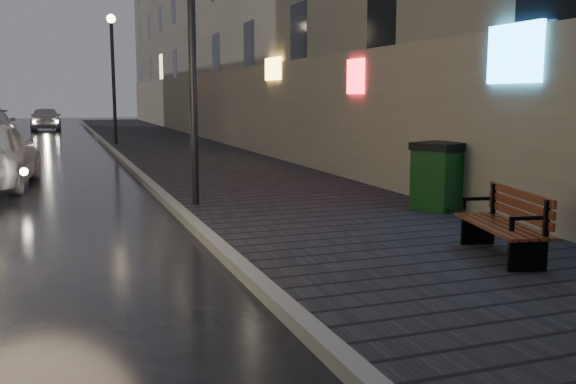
# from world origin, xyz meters

# --- Properties ---
(ground) EXTENTS (120.00, 120.00, 0.00)m
(ground) POSITION_xyz_m (0.00, 0.00, 0.00)
(ground) COLOR black
(ground) RESTS_ON ground
(sidewalk) EXTENTS (4.60, 58.00, 0.15)m
(sidewalk) POSITION_xyz_m (3.90, 21.00, 0.07)
(sidewalk) COLOR black
(sidewalk) RESTS_ON ground
(curb) EXTENTS (0.20, 58.00, 0.15)m
(curb) POSITION_xyz_m (1.50, 21.00, 0.07)
(curb) COLOR slate
(curb) RESTS_ON ground
(building_near) EXTENTS (1.80, 50.00, 13.00)m
(building_near) POSITION_xyz_m (7.10, 25.00, 6.50)
(building_near) COLOR #605B54
(building_near) RESTS_ON ground
(lamp_near) EXTENTS (0.36, 0.36, 5.28)m
(lamp_near) POSITION_xyz_m (1.85, 6.00, 3.49)
(lamp_near) COLOR black
(lamp_near) RESTS_ON sidewalk
(lamp_far) EXTENTS (0.36, 0.36, 5.28)m
(lamp_far) POSITION_xyz_m (1.85, 22.00, 3.49)
(lamp_far) COLOR black
(lamp_far) RESTS_ON sidewalk
(bench) EXTENTS (0.93, 1.75, 0.85)m
(bench) POSITION_xyz_m (4.71, 0.79, 0.58)
(bench) COLOR black
(bench) RESTS_ON sidewalk
(trash_bin) EXTENTS (1.02, 1.02, 1.20)m
(trash_bin) POSITION_xyz_m (5.80, 3.97, 0.76)
(trash_bin) COLOR black
(trash_bin) RESTS_ON sidewalk
(car_far) EXTENTS (1.83, 4.34, 1.47)m
(car_far) POSITION_xyz_m (-1.00, 36.94, 0.73)
(car_far) COLOR #A6A5AD
(car_far) RESTS_ON ground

